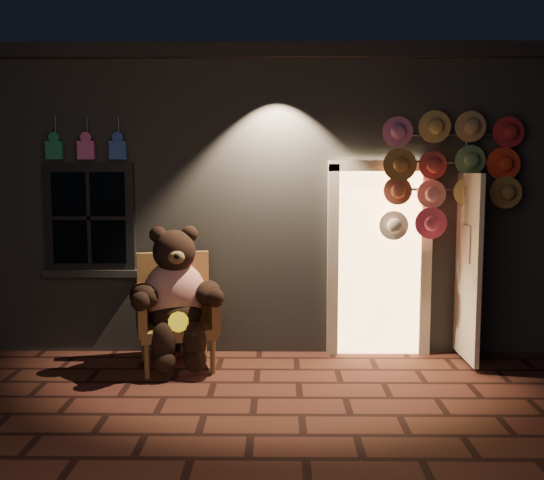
{
  "coord_description": "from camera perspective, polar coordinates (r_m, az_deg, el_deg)",
  "views": [
    {
      "loc": [
        0.22,
        -5.65,
        2.07
      ],
      "look_at": [
        0.15,
        1.0,
        1.35
      ],
      "focal_mm": 42.0,
      "sensor_mm": 36.0,
      "label": 1
    }
  ],
  "objects": [
    {
      "name": "teddy_bear",
      "position": [
        6.72,
        -8.65,
        -4.99
      ],
      "size": [
        1.02,
        0.91,
        1.44
      ],
      "rotation": [
        0.0,
        0.0,
        0.26
      ],
      "color": "red",
      "rests_on": "ground"
    },
    {
      "name": "shop_building",
      "position": [
        9.65,
        -0.7,
        4.2
      ],
      "size": [
        7.3,
        5.95,
        3.51
      ],
      "color": "slate",
      "rests_on": "ground"
    },
    {
      "name": "ground",
      "position": [
        6.02,
        -1.57,
        -13.94
      ],
      "size": [
        60.0,
        60.0,
        0.0
      ],
      "primitive_type": "plane",
      "color": "#4E241E",
      "rests_on": "ground"
    },
    {
      "name": "wicker_armchair",
      "position": [
        6.91,
        -8.63,
        -6.23
      ],
      "size": [
        0.97,
        0.91,
        1.19
      ],
      "rotation": [
        0.0,
        0.0,
        0.26
      ],
      "color": "brown",
      "rests_on": "ground"
    },
    {
      "name": "hat_rack",
      "position": [
        7.16,
        15.41,
        5.81
      ],
      "size": [
        1.52,
        0.22,
        2.68
      ],
      "color": "#59595E",
      "rests_on": "ground"
    }
  ]
}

